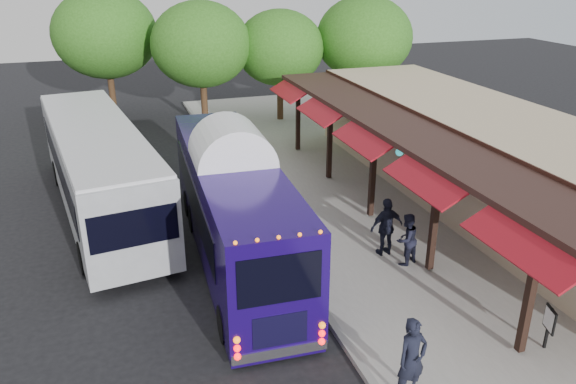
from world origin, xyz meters
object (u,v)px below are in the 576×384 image
object	(u,v)px
ped_a	(412,359)
ped_b	(406,239)
city_bus	(99,166)
sign_board	(549,321)
ped_c	(387,227)
coach_bus	(234,202)
ped_d	(238,135)

from	to	relation	value
ped_a	ped_b	distance (m)	5.70
city_bus	sign_board	xyz separation A→B (m)	(9.82, -11.81, -0.93)
ped_c	ped_a	bearing A→B (deg)	63.60
coach_bus	ped_c	distance (m)	4.79
sign_board	ped_a	bearing A→B (deg)	-157.85
ped_c	sign_board	xyz separation A→B (m)	(1.48, -5.37, -0.19)
coach_bus	ped_d	world-z (taller)	coach_bus
ped_d	sign_board	distance (m)	16.95
sign_board	coach_bus	bearing A→B (deg)	146.87
city_bus	ped_c	size ratio (longest dim) A/B	6.67
ped_c	sign_board	world-z (taller)	ped_c
coach_bus	ped_b	world-z (taller)	coach_bus
sign_board	ped_c	bearing A→B (deg)	121.90
coach_bus	city_bus	bearing A→B (deg)	131.21
city_bus	ped_b	xyz separation A→B (m)	(8.63, -7.16, -0.86)
city_bus	ped_b	distance (m)	11.25
coach_bus	city_bus	xyz separation A→B (m)	(-3.89, 4.84, -0.06)
city_bus	ped_d	bearing A→B (deg)	29.30
ped_d	coach_bus	bearing A→B (deg)	82.12
coach_bus	ped_b	distance (m)	5.36
city_bus	ped_d	size ratio (longest dim) A/B	6.98
ped_a	city_bus	bearing A→B (deg)	109.07
city_bus	ped_a	xyz separation A→B (m)	(5.94, -12.19, -0.74)
ped_b	coach_bus	bearing A→B (deg)	-47.09
ped_b	ped_d	xyz separation A→B (m)	(-2.36, 11.93, 0.08)
ped_a	ped_b	bearing A→B (deg)	54.93
city_bus	ped_c	distance (m)	10.56
ped_a	ped_d	xyz separation A→B (m)	(0.33, 16.96, -0.04)
ped_c	city_bus	bearing A→B (deg)	-41.44
ped_d	sign_board	world-z (taller)	ped_d
coach_bus	city_bus	world-z (taller)	coach_bus
ped_a	ped_c	world-z (taller)	ped_c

